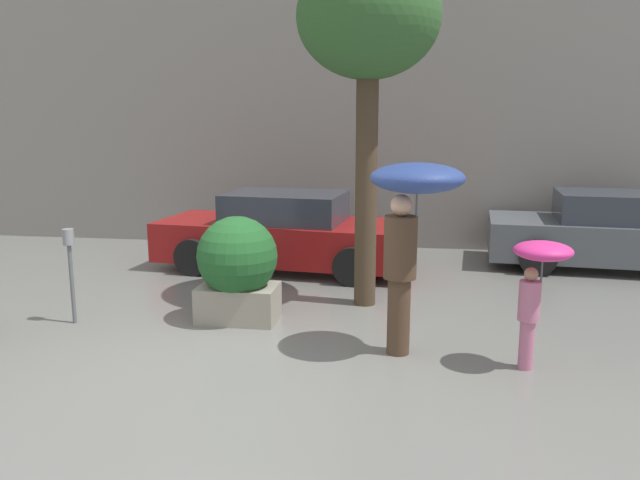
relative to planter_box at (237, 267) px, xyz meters
The scene contains 9 objects.
ground_plane 1.58m from the planter_box, 84.05° to the right, with size 40.00×40.00×0.00m, color slate.
building_facade 5.59m from the planter_box, 88.36° to the left, with size 18.00×0.30×6.00m.
planter_box is the anchor object (origin of this frame).
person_adult 2.52m from the planter_box, 21.97° to the right, with size 1.00×1.00×2.12m.
person_child 3.65m from the planter_box, 17.89° to the right, with size 0.58×0.58×1.36m.
parked_car_near 2.88m from the planter_box, 89.16° to the left, with size 4.50×2.24×1.32m.
parked_car_far 6.74m from the planter_box, 33.62° to the left, with size 4.22×2.20×1.32m.
street_tree 3.55m from the planter_box, 31.80° to the left, with size 1.88×1.88×4.66m.
parking_meter 2.09m from the planter_box, 168.50° to the right, with size 0.14×0.14×1.22m.
Camera 1 is at (2.03, -6.09, 2.58)m, focal length 35.00 mm.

